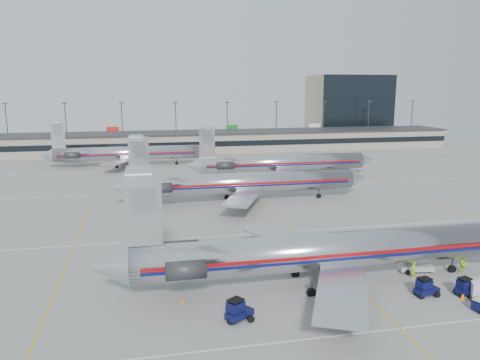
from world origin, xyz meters
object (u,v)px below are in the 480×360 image
object	(u,v)px
uld_container	(478,291)
belt_loader	(417,266)
jet_foreground	(323,251)
tug_center	(426,288)
jet_second_row	(240,183)

from	to	relation	value
uld_container	belt_loader	bearing A→B (deg)	126.34
jet_foreground	uld_container	bearing A→B (deg)	-25.38
belt_loader	tug_center	bearing A→B (deg)	-106.33
jet_foreground	tug_center	distance (m)	10.46
uld_container	tug_center	bearing A→B (deg)	-177.02
jet_second_row	belt_loader	distance (m)	37.87
tug_center	belt_loader	bearing A→B (deg)	54.64
tug_center	uld_container	size ratio (longest dim) A/B	1.29
tug_center	belt_loader	xyz separation A→B (m)	(2.73, 5.81, -0.24)
belt_loader	jet_second_row	bearing A→B (deg)	118.21
jet_foreground	jet_second_row	xyz separation A→B (m)	(-0.93, 36.61, -0.10)
jet_foreground	tug_center	xyz separation A→B (m)	(8.86, -4.83, -2.77)
jet_second_row	belt_loader	world-z (taller)	jet_second_row
belt_loader	uld_container	bearing A→B (deg)	-66.57
uld_container	belt_loader	xyz separation A→B (m)	(-1.92, 7.39, -0.21)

